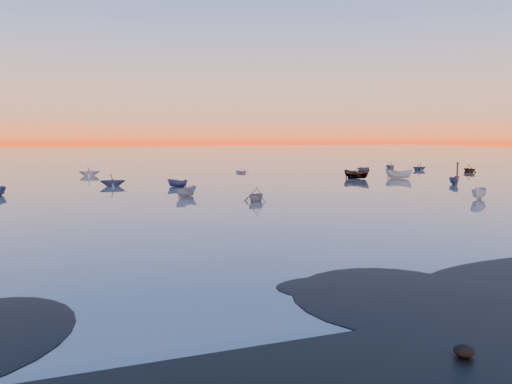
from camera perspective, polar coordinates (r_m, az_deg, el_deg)
name	(u,v)px	position (r m, az deg, el deg)	size (l,w,h in m)	color
ground	(164,167)	(119.96, -10.48, 2.81)	(600.00, 600.00, 0.00)	slate
moored_fleet	(221,185)	(74.29, -4.04, 0.85)	(124.00, 58.00, 1.20)	#BAB9B5
boat_near_center	(186,197)	(59.43, -7.96, -0.54)	(3.45, 1.46, 1.20)	slate
channel_marker	(457,171)	(94.92, 22.02, 2.27)	(0.81, 0.81, 2.88)	#4D1910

